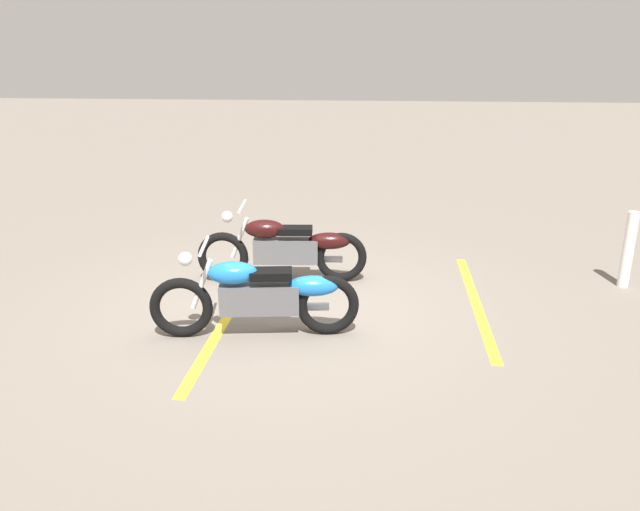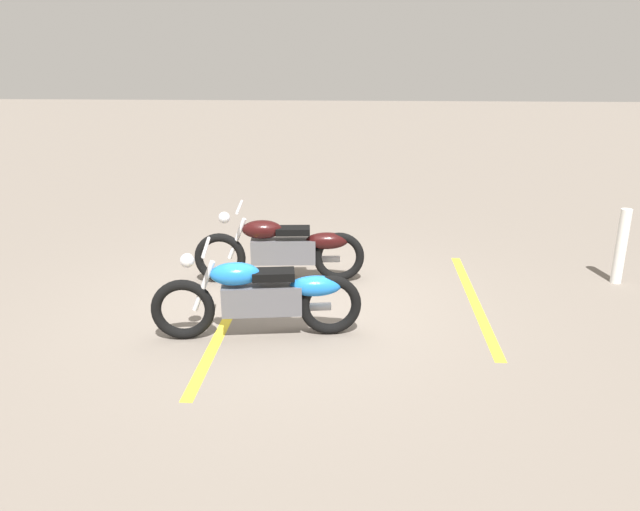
{
  "view_description": "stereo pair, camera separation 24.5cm",
  "coord_description": "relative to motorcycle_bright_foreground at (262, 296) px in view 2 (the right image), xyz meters",
  "views": [
    {
      "loc": [
        1.03,
        -6.83,
        2.96
      ],
      "look_at": [
        0.4,
        0.0,
        0.65
      ],
      "focal_mm": 34.86,
      "sensor_mm": 36.0,
      "label": 1
    },
    {
      "loc": [
        0.78,
        -6.85,
        2.96
      ],
      "look_at": [
        0.4,
        0.0,
        0.65
      ],
      "focal_mm": 34.86,
      "sensor_mm": 36.0,
      "label": 2
    }
  ],
  "objects": [
    {
      "name": "bollard_post",
      "position": [
        4.43,
        1.85,
        0.04
      ],
      "size": [
        0.14,
        0.14,
        1.0
      ],
      "primitive_type": "cylinder",
      "color": "white",
      "rests_on": "ground"
    },
    {
      "name": "parking_stripe_near",
      "position": [
        -0.48,
        0.23,
        -0.46
      ],
      "size": [
        0.15,
        3.2,
        0.01
      ],
      "primitive_type": "cube",
      "rotation": [
        0.0,
        0.0,
        1.56
      ],
      "color": "yellow",
      "rests_on": "ground"
    },
    {
      "name": "ground_plane",
      "position": [
        0.16,
        0.81,
        -0.46
      ],
      "size": [
        60.0,
        60.0,
        0.0
      ],
      "primitive_type": "plane",
      "color": "slate"
    },
    {
      "name": "parking_stripe_mid",
      "position": [
        2.45,
        1.12,
        -0.46
      ],
      "size": [
        0.15,
        3.2,
        0.01
      ],
      "primitive_type": "cube",
      "rotation": [
        0.0,
        0.0,
        1.56
      ],
      "color": "yellow",
      "rests_on": "ground"
    },
    {
      "name": "motorcycle_bright_foreground",
      "position": [
        0.0,
        0.0,
        0.0
      ],
      "size": [
        2.22,
        0.67,
        1.04
      ],
      "rotation": [
        0.0,
        0.0,
        3.27
      ],
      "color": "black",
      "rests_on": "ground"
    },
    {
      "name": "motorcycle_dark_foreground",
      "position": [
        0.05,
        1.65,
        0.0
      ],
      "size": [
        2.23,
        0.62,
        1.04
      ],
      "rotation": [
        0.0,
        0.0,
        3.22
      ],
      "color": "black",
      "rests_on": "ground"
    }
  ]
}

